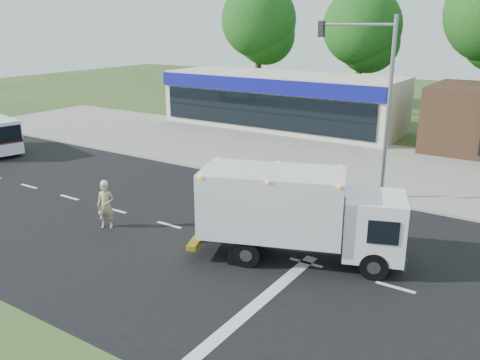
% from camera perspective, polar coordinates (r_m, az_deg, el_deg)
% --- Properties ---
extents(ground, '(120.00, 120.00, 0.00)m').
position_cam_1_polar(ground, '(18.65, -0.94, -7.04)').
color(ground, '#385123').
rests_on(ground, ground).
extents(road_asphalt, '(60.00, 14.00, 0.02)m').
position_cam_1_polar(road_asphalt, '(18.65, -0.94, -7.03)').
color(road_asphalt, black).
rests_on(road_asphalt, ground).
extents(sidewalk, '(60.00, 2.40, 0.12)m').
position_cam_1_polar(sidewalk, '(25.38, 9.54, -0.43)').
color(sidewalk, gray).
rests_on(sidewalk, ground).
extents(parking_apron, '(60.00, 9.00, 0.02)m').
position_cam_1_polar(parking_apron, '(30.60, 13.99, 2.25)').
color(parking_apron, gray).
rests_on(parking_apron, ground).
extents(lane_markings, '(55.20, 7.00, 0.01)m').
position_cam_1_polar(lane_markings, '(16.96, 0.29, -9.60)').
color(lane_markings, silver).
rests_on(lane_markings, road_asphalt).
extents(ems_box_truck, '(7.26, 4.42, 3.08)m').
position_cam_1_polar(ems_box_truck, '(16.87, 6.18, -3.32)').
color(ems_box_truck, black).
rests_on(ems_box_truck, ground).
extents(emergency_worker, '(0.80, 0.73, 1.93)m').
position_cam_1_polar(emergency_worker, '(20.31, -14.84, -2.68)').
color(emergency_worker, tan).
rests_on(emergency_worker, ground).
extents(retail_strip_mall, '(18.00, 6.20, 4.00)m').
position_cam_1_polar(retail_strip_mall, '(39.13, 4.65, 8.91)').
color(retail_strip_mall, beige).
rests_on(retail_strip_mall, ground).
extents(traffic_signal_pole, '(3.51, 0.25, 8.00)m').
position_cam_1_polar(traffic_signal_pole, '(22.97, 14.95, 9.82)').
color(traffic_signal_pole, gray).
rests_on(traffic_signal_pole, ground).
extents(background_trees, '(36.77, 7.39, 12.10)m').
position_cam_1_polar(background_trees, '(43.46, 20.26, 15.89)').
color(background_trees, '#332114').
rests_on(background_trees, ground).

